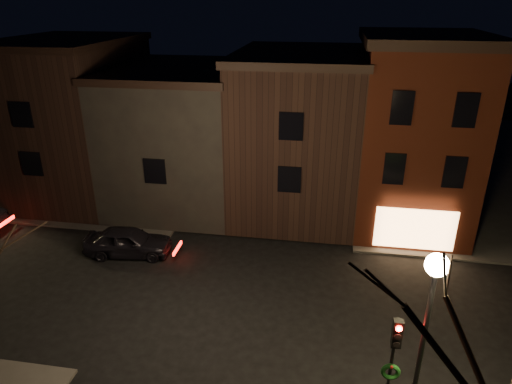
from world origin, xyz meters
TOP-DOWN VIEW (x-y plane):
  - ground at (0.00, 0.00)m, footprint 120.00×120.00m
  - sidewalk_far_left at (-20.00, 20.00)m, footprint 30.00×30.00m
  - corner_building at (8.00, 9.47)m, footprint 6.50×8.50m
  - row_building_a at (1.50, 10.50)m, footprint 7.30×10.30m
  - row_building_b at (-5.75, 10.50)m, footprint 7.80×10.30m
  - row_building_c at (-13.00, 10.50)m, footprint 7.30×10.30m
  - street_lamp_near at (6.20, -6.00)m, footprint 0.60×0.60m
  - traffic_signal at (5.60, -5.51)m, footprint 0.58×0.38m
  - parked_car_a at (-6.50, 2.94)m, footprint 4.59×2.29m

SIDE VIEW (x-z plane):
  - ground at x=0.00m, z-range 0.00..0.00m
  - sidewalk_far_left at x=-20.00m, z-range 0.00..0.12m
  - parked_car_a at x=-6.50m, z-range 0.00..1.50m
  - traffic_signal at x=5.60m, z-range 0.78..4.83m
  - row_building_b at x=-5.75m, z-range 0.13..8.53m
  - row_building_a at x=1.50m, z-range 0.13..9.53m
  - row_building_c at x=-13.00m, z-range 0.13..10.03m
  - street_lamp_near at x=6.20m, z-range 1.94..8.42m
  - corner_building at x=8.00m, z-range 0.15..10.65m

